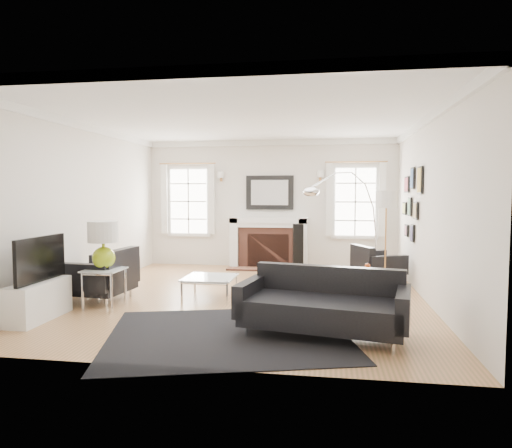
% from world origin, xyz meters
% --- Properties ---
extents(floor, '(6.00, 6.00, 0.00)m').
position_xyz_m(floor, '(0.00, 0.00, 0.00)').
color(floor, olive).
rests_on(floor, ground).
extents(back_wall, '(5.50, 0.04, 2.80)m').
position_xyz_m(back_wall, '(0.00, 3.00, 1.40)').
color(back_wall, silver).
rests_on(back_wall, floor).
extents(front_wall, '(5.50, 0.04, 2.80)m').
position_xyz_m(front_wall, '(0.00, -3.00, 1.40)').
color(front_wall, silver).
rests_on(front_wall, floor).
extents(left_wall, '(0.04, 6.00, 2.80)m').
position_xyz_m(left_wall, '(-2.75, 0.00, 1.40)').
color(left_wall, silver).
rests_on(left_wall, floor).
extents(right_wall, '(0.04, 6.00, 2.80)m').
position_xyz_m(right_wall, '(2.75, 0.00, 1.40)').
color(right_wall, silver).
rests_on(right_wall, floor).
extents(ceiling, '(5.50, 6.00, 0.02)m').
position_xyz_m(ceiling, '(0.00, 0.00, 2.80)').
color(ceiling, white).
rests_on(ceiling, back_wall).
extents(crown_molding, '(5.50, 6.00, 0.12)m').
position_xyz_m(crown_molding, '(0.00, 0.00, 2.74)').
color(crown_molding, white).
rests_on(crown_molding, back_wall).
extents(fireplace, '(1.70, 0.69, 1.11)m').
position_xyz_m(fireplace, '(0.00, 2.79, 0.54)').
color(fireplace, white).
rests_on(fireplace, floor).
extents(mantel_mirror, '(1.05, 0.07, 0.75)m').
position_xyz_m(mantel_mirror, '(0.00, 2.95, 1.65)').
color(mantel_mirror, black).
rests_on(mantel_mirror, back_wall).
extents(window_left, '(1.24, 0.15, 1.62)m').
position_xyz_m(window_left, '(-1.85, 2.95, 1.46)').
color(window_left, white).
rests_on(window_left, back_wall).
extents(window_right, '(1.24, 0.15, 1.62)m').
position_xyz_m(window_right, '(1.85, 2.95, 1.46)').
color(window_right, white).
rests_on(window_right, back_wall).
extents(gallery_wall, '(0.04, 1.73, 1.29)m').
position_xyz_m(gallery_wall, '(2.72, 1.30, 1.53)').
color(gallery_wall, black).
rests_on(gallery_wall, right_wall).
extents(tv_unit, '(0.35, 1.00, 1.09)m').
position_xyz_m(tv_unit, '(-2.44, -1.70, 0.33)').
color(tv_unit, white).
rests_on(tv_unit, floor).
extents(area_rug, '(3.22, 2.91, 0.01)m').
position_xyz_m(area_rug, '(0.12, -1.96, 0.01)').
color(area_rug, black).
rests_on(area_rug, floor).
extents(sofa, '(2.04, 1.22, 0.63)m').
position_xyz_m(sofa, '(1.22, -1.74, 0.34)').
color(sofa, black).
rests_on(sofa, floor).
extents(armchair_left, '(0.98, 1.07, 0.66)m').
position_xyz_m(armchair_left, '(-2.13, -0.58, 0.37)').
color(armchair_left, black).
rests_on(armchair_left, floor).
extents(armchair_right, '(1.01, 1.06, 0.56)m').
position_xyz_m(armchair_right, '(2.15, 1.54, 0.31)').
color(armchair_right, black).
rests_on(armchair_right, floor).
extents(coffee_table, '(0.77, 0.77, 0.34)m').
position_xyz_m(coffee_table, '(-0.54, -0.21, 0.31)').
color(coffee_table, silver).
rests_on(coffee_table, floor).
extents(side_table_left, '(0.51, 0.51, 0.56)m').
position_xyz_m(side_table_left, '(-1.89, -1.00, 0.45)').
color(side_table_left, silver).
rests_on(side_table_left, floor).
extents(nesting_table, '(0.49, 0.41, 0.54)m').
position_xyz_m(nesting_table, '(1.78, -0.95, 0.42)').
color(nesting_table, silver).
rests_on(nesting_table, floor).
extents(gourd_lamp, '(0.43, 0.43, 0.69)m').
position_xyz_m(gourd_lamp, '(-1.89, -1.00, 0.96)').
color(gourd_lamp, '#9AB817').
rests_on(gourd_lamp, side_table_left).
extents(orange_vase, '(0.10, 0.10, 0.16)m').
position_xyz_m(orange_vase, '(1.78, -0.95, 0.63)').
color(orange_vase, '#CD4A1A').
rests_on(orange_vase, nesting_table).
extents(arc_floor_lamp, '(1.49, 1.38, 2.11)m').
position_xyz_m(arc_floor_lamp, '(1.58, 1.51, 1.14)').
color(arc_floor_lamp, white).
rests_on(arc_floor_lamp, floor).
extents(stick_floor_lamp, '(0.34, 0.34, 1.68)m').
position_xyz_m(stick_floor_lamp, '(2.20, 0.59, 1.46)').
color(stick_floor_lamp, '#BD8041').
rests_on(stick_floor_lamp, floor).
extents(speaker_tower, '(0.23, 0.23, 1.02)m').
position_xyz_m(speaker_tower, '(0.68, 2.17, 0.51)').
color(speaker_tower, black).
rests_on(speaker_tower, floor).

